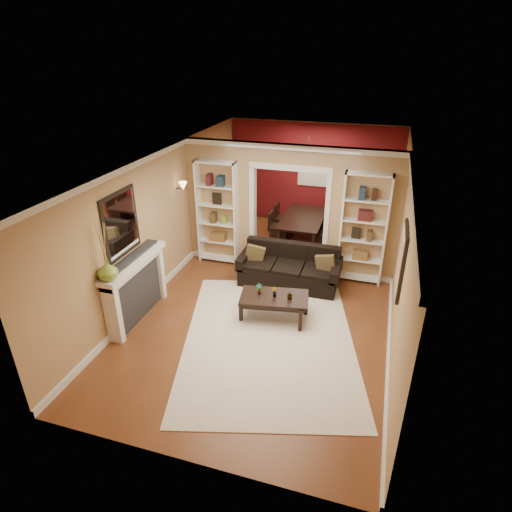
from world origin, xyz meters
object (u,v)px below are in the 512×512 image
(sofa, at_px, (289,267))
(bookshelf_right, at_px, (363,230))
(coffee_table, at_px, (274,307))
(fireplace, at_px, (137,289))
(bookshelf_left, at_px, (218,213))
(dining_table, at_px, (304,229))

(sofa, bearing_deg, bookshelf_right, 23.33)
(coffee_table, height_order, fireplace, fireplace)
(bookshelf_right, xyz_separation_m, fireplace, (-3.64, -2.53, -0.57))
(coffee_table, relative_size, bookshelf_left, 0.52)
(bookshelf_left, bearing_deg, dining_table, 45.14)
(sofa, relative_size, fireplace, 1.21)
(sofa, height_order, bookshelf_left, bookshelf_left)
(sofa, bearing_deg, dining_table, 93.42)
(bookshelf_right, bearing_deg, dining_table, 132.17)
(bookshelf_left, distance_m, bookshelf_right, 3.10)
(coffee_table, xyz_separation_m, bookshelf_right, (1.33, 1.85, 0.92))
(bookshelf_right, bearing_deg, fireplace, -145.20)
(fireplace, relative_size, dining_table, 0.94)
(coffee_table, xyz_separation_m, bookshelf_left, (-1.77, 1.85, 0.92))
(coffee_table, distance_m, bookshelf_left, 2.72)
(fireplace, bearing_deg, dining_table, 62.53)
(sofa, xyz_separation_m, fireplace, (-2.29, -1.95, 0.18))
(coffee_table, distance_m, fireplace, 2.44)
(bookshelf_left, distance_m, fireplace, 2.65)
(bookshelf_right, height_order, fireplace, bookshelf_right)
(sofa, xyz_separation_m, coffee_table, (0.02, -1.27, -0.17))
(coffee_table, height_order, bookshelf_left, bookshelf_left)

